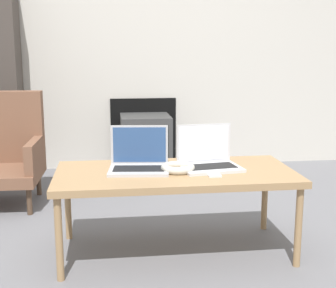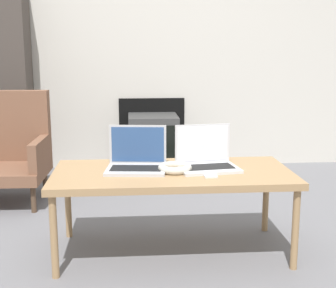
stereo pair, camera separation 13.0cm
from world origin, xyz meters
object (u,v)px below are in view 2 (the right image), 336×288
at_px(headphones, 175,168).
at_px(armchair, 1,148).
at_px(laptop_left, 137,160).
at_px(tv, 153,144).
at_px(phone, 209,174).
at_px(laptop_right, 206,159).

distance_m(headphones, armchair, 1.57).
xyz_separation_m(laptop_left, headphones, (0.20, -0.06, -0.03)).
bearing_deg(tv, armchair, -149.44).
bearing_deg(headphones, tv, 91.14).
xyz_separation_m(tv, armchair, (-1.14, -0.67, 0.13)).
xyz_separation_m(laptop_left, armchair, (-0.98, 0.97, -0.12)).
height_order(phone, tv, tv).
height_order(headphones, phone, headphones).
height_order(headphones, armchair, armchair).
height_order(tv, armchair, armchair).
distance_m(laptop_left, laptop_right, 0.38).
xyz_separation_m(laptop_right, tv, (-0.21, 1.65, -0.25)).
bearing_deg(tv, laptop_right, -82.76).
relative_size(phone, tv, 0.25).
xyz_separation_m(headphones, armchair, (-1.18, 1.04, -0.09)).
bearing_deg(phone, tv, 96.48).
distance_m(headphones, tv, 1.73).
height_order(laptop_left, headphones, laptop_left).
bearing_deg(laptop_right, armchair, 136.39).
bearing_deg(tv, laptop_left, -95.75).
bearing_deg(laptop_left, armchair, 141.38).
distance_m(laptop_right, armchair, 1.67).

